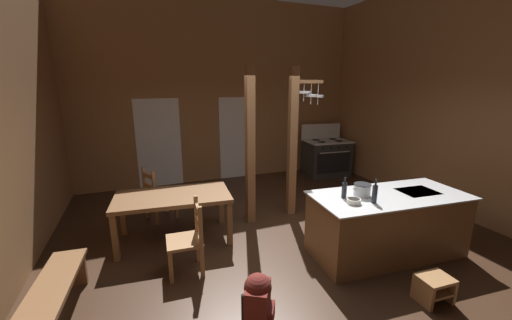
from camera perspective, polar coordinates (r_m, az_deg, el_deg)
ground_plane at (r=4.71m, az=6.68°, el=-16.92°), size 7.61×8.29×0.10m
wall_back at (r=7.62m, az=-6.60°, el=12.40°), size 7.61×0.14×4.31m
wall_right at (r=6.48m, az=36.12°, el=9.53°), size 0.14×8.29×4.31m
glazed_door_back_left at (r=7.42m, az=-17.73°, el=3.00°), size 1.00×0.01×2.05m
glazed_panel_back_right at (r=7.76m, az=-3.79°, el=4.10°), size 0.84×0.01×2.05m
kitchen_island at (r=4.77m, az=23.27°, el=-10.99°), size 2.23×1.13×0.89m
stove_range at (r=8.26m, az=13.02°, el=0.53°), size 1.20×0.90×1.32m
support_post_with_pot_rack at (r=5.47m, az=7.24°, el=4.41°), size 0.64×0.26×2.66m
support_post_center at (r=5.10m, az=-1.12°, el=2.31°), size 0.14×0.14×2.66m
step_stool at (r=4.17m, az=30.41°, el=-19.84°), size 0.37×0.30×0.30m
dining_table at (r=4.83m, az=-15.29°, el=-7.30°), size 1.78×1.05×0.74m
ladderback_chair_near_window at (r=4.10m, az=-12.55°, el=-14.23°), size 0.46×0.46×0.95m
ladderback_chair_by_post at (r=5.70m, az=-17.95°, el=-6.28°), size 0.57×0.57×0.95m
bench_along_left_wall at (r=3.78m, az=-34.41°, el=-21.75°), size 0.49×1.69×0.44m
backpack at (r=3.28m, az=0.39°, el=-24.81°), size 0.38×0.39×0.60m
stockpot_on_counter at (r=4.39m, az=19.28°, el=-5.30°), size 0.30×0.23×0.17m
mixing_bowl_on_counter at (r=4.10m, az=17.85°, el=-7.34°), size 0.18×0.18×0.06m
bottle_tall_on_counter at (r=4.23m, az=16.21°, el=-5.38°), size 0.07×0.07×0.29m
bottle_short_on_counter at (r=4.17m, az=21.37°, el=-5.90°), size 0.07×0.07×0.32m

